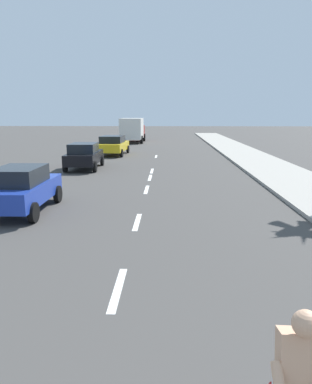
{
  "coord_description": "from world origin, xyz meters",
  "views": [
    {
      "loc": [
        0.95,
        0.95,
        3.31
      ],
      "look_at": [
        0.61,
        11.0,
        1.1
      ],
      "focal_mm": 33.46,
      "sensor_mm": 36.0,
      "label": 1
    }
  ],
  "objects_px": {
    "parked_car_yellow": "(113,145)",
    "parked_car_black": "(84,155)",
    "parked_car_blue": "(22,188)",
    "delivery_truck": "(133,129)"
  },
  "relations": [
    {
      "from": "parked_car_black",
      "to": "delivery_truck",
      "type": "xyz_separation_m",
      "value": [
        0.93,
        20.7,
        0.67
      ]
    },
    {
      "from": "parked_car_yellow",
      "to": "delivery_truck",
      "type": "xyz_separation_m",
      "value": [
        0.31,
        13.17,
        0.66
      ]
    },
    {
      "from": "parked_car_black",
      "to": "delivery_truck",
      "type": "bearing_deg",
      "value": 85.62
    },
    {
      "from": "parked_car_yellow",
      "to": "delivery_truck",
      "type": "height_order",
      "value": "delivery_truck"
    },
    {
      "from": "delivery_truck",
      "to": "parked_car_black",
      "type": "bearing_deg",
      "value": -92.23
    },
    {
      "from": "parked_car_blue",
      "to": "parked_car_black",
      "type": "distance_m",
      "value": 9.85
    },
    {
      "from": "parked_car_yellow",
      "to": "parked_car_black",
      "type": "bearing_deg",
      "value": -92.05
    },
    {
      "from": "parked_car_blue",
      "to": "parked_car_black",
      "type": "xyz_separation_m",
      "value": [
        -0.14,
        9.85,
        0.0
      ]
    },
    {
      "from": "delivery_truck",
      "to": "parked_car_yellow",
      "type": "bearing_deg",
      "value": -91.01
    },
    {
      "from": "parked_car_black",
      "to": "delivery_truck",
      "type": "distance_m",
      "value": 20.73
    }
  ]
}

